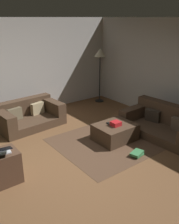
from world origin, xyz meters
TOP-DOWN VIEW (x-y plane):
  - ground_plane at (0.00, 0.00)m, footprint 6.40×6.40m
  - rear_partition at (0.00, 3.14)m, footprint 6.40×0.12m
  - couch_left at (-0.04, 2.24)m, footprint 1.65×1.07m
  - couch_right at (2.26, -0.19)m, footprint 1.04×1.86m
  - ottoman at (1.16, 0.30)m, footprint 0.87×0.70m
  - gift_box at (1.13, 0.25)m, footprint 0.20×0.19m
  - tv_remote at (1.06, 0.39)m, footprint 0.07×0.17m
  - side_table at (-1.36, 0.29)m, footprint 0.52×0.44m
  - laptop at (-1.37, 0.24)m, footprint 0.35×0.40m
  - book_stack at (1.04, -0.48)m, footprint 0.32×0.25m
  - corner_lamp at (2.64, 2.65)m, footprint 0.36×0.36m
  - area_rug at (1.16, 0.30)m, footprint 2.60×2.00m

SIDE VIEW (x-z plane):
  - ground_plane at x=0.00m, z-range 0.00..0.00m
  - area_rug at x=1.16m, z-range 0.00..0.01m
  - book_stack at x=1.04m, z-range 0.00..0.09m
  - ottoman at x=1.16m, z-range 0.00..0.37m
  - couch_left at x=-0.04m, z-range -0.06..0.57m
  - couch_right at x=2.26m, z-range -0.09..0.61m
  - side_table at x=-1.36m, z-range 0.00..0.56m
  - tv_remote at x=1.06m, z-range 0.37..0.39m
  - gift_box at x=1.13m, z-range 0.37..0.47m
  - laptop at x=-1.37m, z-range 0.53..0.69m
  - rear_partition at x=0.00m, z-range 0.00..2.60m
  - corner_lamp at x=2.64m, z-range 0.60..2.30m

